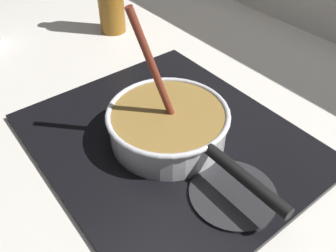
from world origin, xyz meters
The scene contains 5 objects.
ground centered at (0.00, 0.00, -0.02)m, with size 2.40×1.60×0.04m, color beige.
hob_plate centered at (0.05, 0.12, 0.01)m, with size 0.56×0.48×0.01m, color black.
burner_ring centered at (0.05, 0.12, 0.02)m, with size 0.17×0.17×0.01m, color #592D0C.
spare_burner centered at (0.24, 0.12, 0.01)m, with size 0.15×0.15×0.01m, color #262628.
cooking_pan centered at (0.05, 0.12, 0.05)m, with size 0.41×0.24×0.28m.
Camera 1 is at (0.47, -0.20, 0.51)m, focal length 37.77 mm.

